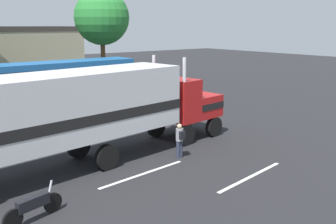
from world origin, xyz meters
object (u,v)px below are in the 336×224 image
object	(u,v)px
person_bystander	(180,139)
tree_right	(102,18)
semi_truck	(92,108)
motorcycle	(34,206)
parked_bus	(64,79)

from	to	relation	value
person_bystander	tree_right	world-z (taller)	tree_right
semi_truck	motorcycle	distance (m)	5.76
parked_bus	tree_right	world-z (taller)	tree_right
semi_truck	person_bystander	size ratio (longest dim) A/B	8.81
semi_truck	parked_bus	bearing A→B (deg)	71.70
motorcycle	tree_right	bearing A→B (deg)	56.26
person_bystander	motorcycle	xyz separation A→B (m)	(-7.43, -1.75, -0.41)
tree_right	semi_truck	bearing A→B (deg)	-120.21
parked_bus	motorcycle	distance (m)	18.27
semi_truck	tree_right	world-z (taller)	tree_right
semi_truck	person_bystander	bearing A→B (deg)	-28.39
parked_bus	motorcycle	size ratio (longest dim) A/B	5.34
person_bystander	tree_right	size ratio (longest dim) A/B	0.17
motorcycle	tree_right	world-z (taller)	tree_right
parked_bus	tree_right	distance (m)	10.15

